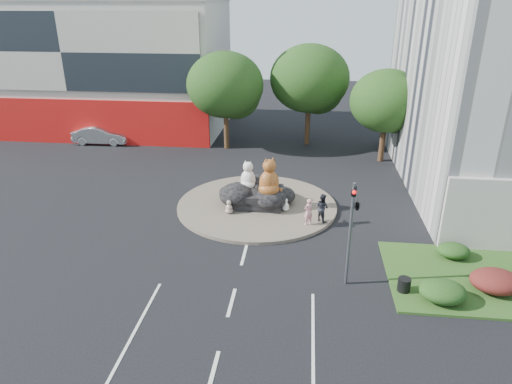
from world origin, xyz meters
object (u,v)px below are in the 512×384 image
Objects in this scene: pedestrian_pink at (308,212)px; parked_car at (101,135)px; kitten_calico at (229,206)px; pedestrian_dark at (322,208)px; cat_tabby at (269,176)px; litter_bin at (404,285)px; kitten_white at (286,204)px; cat_white at (248,175)px.

pedestrian_pink reaches higher than parked_car.
kitten_calico is 5.55m from pedestrian_dark.
cat_tabby is at bearing 64.72° from kitten_calico.
pedestrian_dark is at bearing -127.26° from parked_car.
pedestrian_dark is 24.05m from parked_car.
litter_bin is at bearing 161.53° from pedestrian_dark.
kitten_calico reaches higher than litter_bin.
kitten_white is at bearing -128.02° from parked_car.
kitten_calico is at bearing 172.18° from cat_tabby.
cat_tabby is (1.38, -0.77, 0.25)m from cat_white.
pedestrian_dark reaches higher than pedestrian_pink.
cat_tabby is 3.73m from pedestrian_dark.
litter_bin is (3.50, -6.46, -0.61)m from pedestrian_dark.
cat_tabby is 1.41× the size of pedestrian_dark.
cat_tabby reaches higher than litter_bin.
pedestrian_pink is (1.38, -1.75, 0.40)m from kitten_white.
kitten_calico is 0.55× the size of pedestrian_pink.
kitten_white is at bearing 14.03° from pedestrian_dark.
cat_white is 5.19m from pedestrian_dark.
cat_white reaches higher than kitten_white.
pedestrian_dark is (4.58, -2.23, -0.99)m from cat_white.
kitten_calico is 0.52× the size of pedestrian_dark.
kitten_white is at bearing 126.46° from litter_bin.
parked_car is at bearing 110.75° from cat_tabby.
pedestrian_dark reaches higher than kitten_white.
cat_tabby is 2.00m from kitten_white.
pedestrian_pink is 0.32× the size of parked_car.
pedestrian_pink is (4.73, -0.99, 0.36)m from kitten_calico.
pedestrian_pink is (3.80, -2.78, -1.04)m from cat_white.
pedestrian_pink reaches higher than kitten_calico.
cat_tabby is at bearing 130.23° from litter_bin.
pedestrian_dark is at bearing 178.75° from pedestrian_pink.
pedestrian_dark is (0.78, 0.55, 0.05)m from pedestrian_pink.
cat_white is 2.35× the size of kitten_white.
parked_car reaches higher than kitten_white.
kitten_white is at bearing -1.87° from cat_white.
cat_tabby is 3.02m from kitten_calico.
kitten_white is 2.26m from pedestrian_pink.
litter_bin is (4.28, -5.91, -0.56)m from pedestrian_pink.
kitten_calico is at bearing -96.47° from cat_white.
pedestrian_dark is 0.34× the size of parked_car.
pedestrian_pink is at bearing -129.44° from parked_car.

